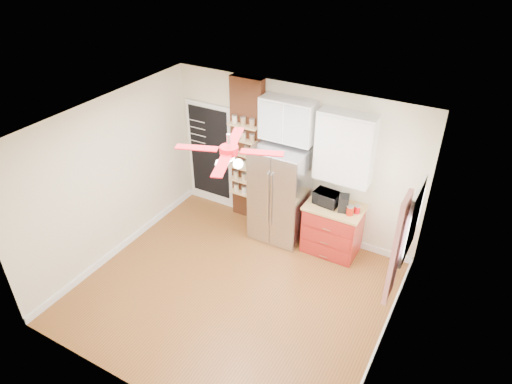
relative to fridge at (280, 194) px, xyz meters
The scene contains 21 objects.
floor 1.85m from the fridge, 88.24° to the right, with size 4.50×4.50×0.00m, color brown.
ceiling 2.45m from the fridge, 88.24° to the right, with size 4.50×4.50×0.00m, color white.
wall_back 0.60m from the fridge, 82.30° to the left, with size 4.50×0.02×2.70m, color beige.
wall_front 3.66m from the fridge, 89.21° to the right, with size 4.50×0.02×2.70m, color beige.
wall_left 2.78m from the fridge, 143.46° to the right, with size 0.02×4.00×2.70m, color beige.
wall_right 2.86m from the fridge, 35.33° to the right, with size 0.02×4.00×2.70m, color beige.
chalkboard 1.70m from the fridge, 168.59° to the left, with size 0.95×0.05×1.95m.
brick_pillar 0.97m from the fridge, 160.07° to the left, with size 0.60×0.16×2.70m, color brown.
fridge is the anchor object (origin of this frame).
upper_glass_cabinet 1.29m from the fridge, 90.00° to the left, with size 0.90×0.35×0.70m, color white.
red_cabinet 1.06m from the fridge, ahead, with size 0.94×0.64×0.90m.
upper_shelf_unit 1.41m from the fridge, 12.78° to the left, with size 0.90×0.30×1.15m, color white.
window 2.49m from the fridge, 17.75° to the right, with size 0.04×0.75×1.05m, color white.
curtain 2.63m from the fridge, 29.86° to the right, with size 0.06×0.40×1.55m, color #B41822.
ceiling_fan 2.25m from the fridge, 88.24° to the right, with size 1.40×1.40×0.44m.
toaster_oven 0.83m from the fridge, ahead, with size 0.41×0.27×0.22m, color black.
coffee_maker 1.13m from the fridge, ahead, with size 0.15×0.21×0.26m, color black.
canister_left 1.26m from the fridge, ahead, with size 0.11×0.11×0.15m, color #A41B09.
canister_right 1.34m from the fridge, ahead, with size 0.09×0.09×0.13m, color #B80A10.
pantry_jar_oats 1.14m from the fridge, behind, with size 0.08×0.08×0.13m, color beige.
pantry_jar_beans 0.96m from the fridge, 167.21° to the left, with size 0.09×0.09×0.14m, color #906649.
Camera 1 is at (2.80, -4.32, 5.02)m, focal length 32.00 mm.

